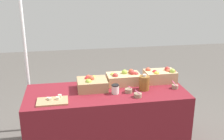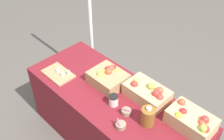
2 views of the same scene
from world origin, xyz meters
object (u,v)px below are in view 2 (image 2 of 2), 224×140
(coffee_cup, at_px, (114,100))
(tent_pole, at_px, (90,17))
(apple_crate_left, at_px, (191,121))
(sample_bowl_far, at_px, (121,125))
(apple_crate_middle, at_px, (147,92))
(apple_crate_right, at_px, (108,77))
(cider_jug, at_px, (148,116))
(sample_bowl_mid, at_px, (126,112))
(cutting_board_front, at_px, (59,74))

(coffee_cup, height_order, tent_pole, tent_pole)
(apple_crate_left, xyz_separation_m, sample_bowl_far, (-0.41, -0.42, -0.06))
(apple_crate_middle, bearing_deg, apple_crate_right, -165.79)
(cider_jug, relative_size, coffee_cup, 1.78)
(apple_crate_right, xyz_separation_m, cider_jug, (0.62, -0.13, 0.02))
(sample_bowl_far, height_order, cider_jug, cider_jug)
(sample_bowl_far, bearing_deg, sample_bowl_mid, 116.48)
(sample_bowl_mid, distance_m, cider_jug, 0.22)
(apple_crate_left, height_order, coffee_cup, apple_crate_left)
(apple_crate_middle, xyz_separation_m, sample_bowl_mid, (-0.00, -0.28, -0.05))
(apple_crate_left, height_order, cider_jug, cider_jug)
(apple_crate_middle, relative_size, cutting_board_front, 1.24)
(sample_bowl_mid, distance_m, sample_bowl_far, 0.16)
(cutting_board_front, bearing_deg, apple_crate_middle, 24.05)
(apple_crate_left, relative_size, apple_crate_right, 1.11)
(sample_bowl_mid, distance_m, tent_pole, 1.39)
(apple_crate_left, distance_m, cider_jug, 0.36)
(coffee_cup, bearing_deg, cutting_board_front, -171.44)
(sample_bowl_mid, bearing_deg, apple_crate_right, 156.98)
(sample_bowl_far, bearing_deg, coffee_cup, 148.09)
(apple_crate_middle, bearing_deg, sample_bowl_far, -80.89)
(cider_jug, bearing_deg, sample_bowl_mid, -166.20)
(sample_bowl_far, distance_m, coffee_cup, 0.27)
(apple_crate_left, bearing_deg, sample_bowl_mid, -150.29)
(apple_crate_middle, distance_m, sample_bowl_far, 0.44)
(tent_pole, bearing_deg, cutting_board_front, -65.72)
(cider_jug, relative_size, tent_pole, 0.10)
(apple_crate_middle, distance_m, cider_jug, 0.31)
(tent_pole, bearing_deg, sample_bowl_far, -31.61)
(sample_bowl_far, xyz_separation_m, tent_pole, (-1.28, 0.79, 0.24))
(apple_crate_right, bearing_deg, sample_bowl_far, -33.45)
(sample_bowl_far, xyz_separation_m, coffee_cup, (-0.23, 0.14, 0.03))
(apple_crate_right, bearing_deg, apple_crate_left, 6.40)
(cutting_board_front, bearing_deg, tent_pole, 114.28)
(apple_crate_left, bearing_deg, cider_jug, -141.15)
(cider_jug, height_order, coffee_cup, cider_jug)
(cutting_board_front, bearing_deg, sample_bowl_mid, 7.10)
(sample_bowl_mid, height_order, coffee_cup, coffee_cup)
(apple_crate_right, bearing_deg, cider_jug, -11.53)
(coffee_cup, bearing_deg, sample_bowl_far, -31.91)
(apple_crate_middle, relative_size, cider_jug, 2.13)
(coffee_cup, bearing_deg, apple_crate_left, 23.36)
(coffee_cup, bearing_deg, apple_crate_middle, 60.11)
(apple_crate_middle, bearing_deg, apple_crate_left, -0.60)
(apple_crate_left, relative_size, cutting_board_front, 1.17)
(apple_crate_right, bearing_deg, apple_crate_middle, 14.21)
(sample_bowl_mid, bearing_deg, coffee_cup, -179.52)
(sample_bowl_far, bearing_deg, tent_pole, 148.39)
(cutting_board_front, relative_size, sample_bowl_far, 3.51)
(apple_crate_middle, relative_size, sample_bowl_far, 4.37)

